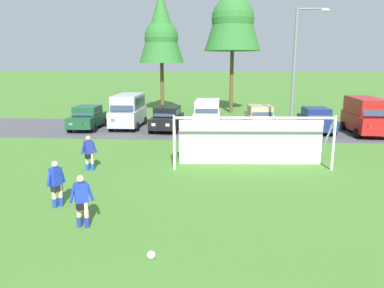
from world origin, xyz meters
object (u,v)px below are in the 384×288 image
at_px(soccer_ball, 151,255).
at_px(player_striker_near, 82,201).
at_px(parked_car_slot_left, 128,110).
at_px(parked_car_slot_center_right, 260,117).
at_px(player_defender_far, 56,184).
at_px(parked_car_slot_far_left, 87,117).
at_px(player_midfield_center, 89,153).
at_px(street_lamp, 296,75).
at_px(parked_car_slot_center, 207,114).
at_px(parked_car_slot_right, 316,120).
at_px(parked_car_slot_far_right, 365,115).
at_px(parked_car_slot_center_left, 167,118).
at_px(soccer_goal, 251,139).

relative_size(soccer_ball, player_striker_near, 0.13).
relative_size(parked_car_slot_left, parked_car_slot_center_right, 1.12).
bearing_deg(player_defender_far, player_striker_near, -45.61).
bearing_deg(parked_car_slot_left, player_striker_near, -80.56).
distance_m(soccer_ball, parked_car_slot_far_left, 19.89).
bearing_deg(parked_car_slot_center_right, parked_car_slot_left, -177.43).
xyz_separation_m(player_defender_far, parked_car_slot_far_left, (-4.33, 14.93, 0.05)).
distance_m(soccer_ball, player_striker_near, 3.02).
bearing_deg(parked_car_slot_center_right, soccer_ball, -103.66).
xyz_separation_m(parked_car_slot_far_left, parked_car_slot_left, (2.91, 0.95, 0.47)).
relative_size(player_midfield_center, street_lamp, 0.20).
bearing_deg(player_midfield_center, player_defender_far, -84.58).
bearing_deg(parked_car_slot_center, parked_car_slot_right, -4.98).
xyz_separation_m(parked_car_slot_center_right, parked_car_slot_right, (3.87, -1.23, 0.00)).
bearing_deg(player_striker_near, parked_car_slot_far_right, 48.44).
height_order(parked_car_slot_center_left, parked_car_slot_right, same).
bearing_deg(soccer_goal, player_defender_far, -140.62).
relative_size(soccer_ball, parked_car_slot_left, 0.05).
bearing_deg(parked_car_slot_center_right, street_lamp, -73.32).
bearing_deg(parked_car_slot_far_right, soccer_ball, -123.66).
bearing_deg(parked_car_slot_right, soccer_goal, -120.15).
bearing_deg(player_striker_near, parked_car_slot_left, 99.44).
bearing_deg(parked_car_slot_left, parked_car_slot_center, -0.87).
xyz_separation_m(parked_car_slot_center_left, parked_car_slot_center_right, (6.92, 1.40, 0.00)).
bearing_deg(soccer_ball, parked_car_slot_far_right, 56.34).
height_order(soccer_ball, parked_car_slot_center_left, parked_car_slot_center_left).
bearing_deg(parked_car_slot_right, parked_car_slot_center_right, 162.42).
height_order(parked_car_slot_center_left, parked_car_slot_center_right, same).
height_order(parked_car_slot_left, parked_car_slot_right, parked_car_slot_left).
height_order(parked_car_slot_center, parked_car_slot_far_right, parked_car_slot_far_right).
xyz_separation_m(parked_car_slot_far_left, parked_car_slot_center_left, (6.03, -0.01, 0.00)).
height_order(parked_car_slot_center_left, parked_car_slot_center, parked_car_slot_center).
xyz_separation_m(player_midfield_center, player_defender_far, (0.41, -4.37, 0.00)).
relative_size(soccer_goal, parked_car_slot_right, 1.78).
bearing_deg(soccer_goal, parked_car_slot_right, 59.85).
xyz_separation_m(parked_car_slot_far_left, parked_car_slot_far_right, (19.98, -0.43, 0.47)).
bearing_deg(parked_car_slot_center_left, parked_car_slot_left, 162.98).
bearing_deg(parked_car_slot_center, soccer_goal, -76.21).
height_order(player_striker_near, parked_car_slot_center_left, parked_car_slot_center_left).
xyz_separation_m(soccer_goal, parked_car_slot_center_right, (1.53, 10.52, -0.42)).
distance_m(parked_car_slot_center_left, parked_car_slot_far_right, 13.96).
relative_size(parked_car_slot_center, parked_car_slot_center_right, 1.07).
bearing_deg(parked_car_slot_center, parked_car_slot_left, 179.13).
xyz_separation_m(soccer_ball, player_striker_near, (-2.40, 1.69, 0.71)).
xyz_separation_m(parked_car_slot_far_left, street_lamp, (14.45, -3.65, 3.28)).
xyz_separation_m(player_striker_near, parked_car_slot_right, (11.01, 16.60, 0.05)).
bearing_deg(parked_car_slot_far_right, street_lamp, -149.72).
relative_size(player_striker_near, parked_car_slot_right, 0.39).
distance_m(parked_car_slot_left, parked_car_slot_center_left, 3.30).
bearing_deg(parked_car_slot_left, street_lamp, -21.72).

